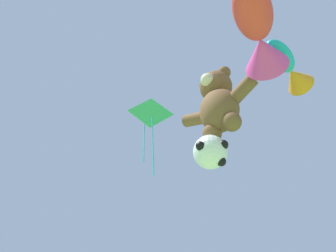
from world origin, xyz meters
TOP-DOWN VIEW (x-y plane):
  - teddy_bear_kite at (2.66, 7.21)m, footprint 2.09×0.92m
  - soccer_ball_kite at (2.27, 7.27)m, footprint 0.83×0.83m
  - fish_kite_teal at (4.29, 7.82)m, footprint 0.67×1.61m
  - fish_kite_crimson at (4.34, 6.35)m, footprint 1.50×2.22m
  - diamond_kite at (-0.31, 7.92)m, footprint 1.01×1.15m

SIDE VIEW (x-z plane):
  - soccer_ball_kite at x=2.27m, z-range 6.54..7.30m
  - teddy_bear_kite at x=2.66m, z-range 7.13..9.26m
  - fish_kite_crimson at x=4.34m, z-range 7.84..8.80m
  - fish_kite_teal at x=4.29m, z-range 8.38..9.03m
  - diamond_kite at x=-0.31m, z-range 8.71..12.12m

